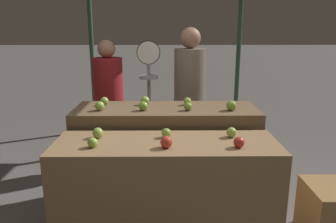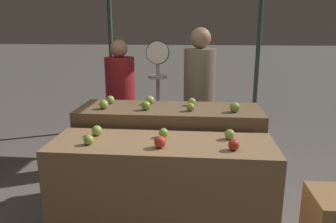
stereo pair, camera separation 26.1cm
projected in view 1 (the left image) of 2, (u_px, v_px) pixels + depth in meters
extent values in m
cylinder|color=#33513D|center=(92.00, 49.00, 5.16)|extent=(0.07, 0.07, 2.71)
cylinder|color=#33513D|center=(239.00, 49.00, 5.19)|extent=(0.07, 0.07, 2.71)
cube|color=olive|center=(166.00, 197.00, 2.47)|extent=(1.63, 0.55, 0.88)
cube|color=brown|center=(166.00, 159.00, 3.04)|extent=(1.63, 0.55, 0.99)
sphere|color=#84AD3D|center=(92.00, 143.00, 2.25)|extent=(0.07, 0.07, 0.07)
sphere|color=red|center=(167.00, 142.00, 2.24)|extent=(0.08, 0.08, 0.08)
sphere|color=#B72D23|center=(239.00, 142.00, 2.24)|extent=(0.08, 0.08, 0.08)
sphere|color=#8EB247|center=(98.00, 133.00, 2.44)|extent=(0.08, 0.08, 0.08)
sphere|color=#84AD3D|center=(166.00, 133.00, 2.45)|extent=(0.07, 0.07, 0.07)
sphere|color=#8EB247|center=(231.00, 132.00, 2.46)|extent=(0.08, 0.08, 0.08)
sphere|color=#8EB247|center=(100.00, 106.00, 2.81)|extent=(0.08, 0.08, 0.08)
sphere|color=#7AA338|center=(143.00, 106.00, 2.81)|extent=(0.08, 0.08, 0.08)
sphere|color=#7AA338|center=(188.00, 106.00, 2.81)|extent=(0.07, 0.07, 0.07)
sphere|color=#7AA338|center=(231.00, 106.00, 2.81)|extent=(0.09, 0.09, 0.09)
sphere|color=#8EB247|center=(104.00, 101.00, 3.00)|extent=(0.08, 0.08, 0.08)
sphere|color=#8EB247|center=(145.00, 101.00, 3.02)|extent=(0.08, 0.08, 0.08)
sphere|color=#8EB247|center=(187.00, 101.00, 3.01)|extent=(0.07, 0.07, 0.07)
cylinder|color=#99999E|center=(149.00, 117.00, 3.59)|extent=(0.04, 0.04, 1.45)
cylinder|color=black|center=(148.00, 53.00, 3.41)|extent=(0.25, 0.01, 0.25)
cylinder|color=silver|center=(148.00, 53.00, 3.39)|extent=(0.23, 0.02, 0.23)
cylinder|color=#99999E|center=(149.00, 70.00, 3.44)|extent=(0.01, 0.01, 0.14)
cylinder|color=#99999E|center=(149.00, 77.00, 3.46)|extent=(0.20, 0.20, 0.03)
cube|color=#2D2D38|center=(189.00, 143.00, 3.77)|extent=(0.28, 0.20, 0.78)
cylinder|color=#756656|center=(190.00, 80.00, 3.59)|extent=(0.40, 0.40, 0.68)
sphere|color=#936B51|center=(190.00, 38.00, 3.48)|extent=(0.22, 0.22, 0.22)
cube|color=#2D2D38|center=(111.00, 139.00, 3.98)|extent=(0.30, 0.25, 0.72)
cylinder|color=maroon|center=(108.00, 85.00, 3.82)|extent=(0.46, 0.46, 0.63)
sphere|color=tan|center=(106.00, 49.00, 3.71)|extent=(0.20, 0.20, 0.20)
cube|color=#9E7547|center=(334.00, 213.00, 2.65)|extent=(0.46, 0.46, 0.46)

